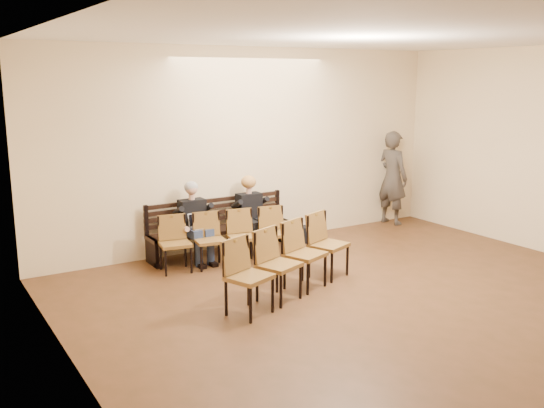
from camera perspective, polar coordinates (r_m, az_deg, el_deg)
The scene contains 11 objects.
ground at distance 7.51m, azimuth 17.81°, elevation -12.17°, with size 10.00×10.00×0.00m, color brown.
room_walls at distance 7.42m, azimuth 14.43°, elevation 8.04°, with size 8.02×10.01×3.51m.
bench at distance 10.46m, azimuth -4.75°, elevation -3.45°, with size 2.60×0.90×0.45m, color black.
seated_man at distance 10.03m, azimuth -7.27°, elevation -1.76°, with size 0.53×0.73×1.27m, color black, non-canonical shape.
seated_woman at distance 10.51m, azimuth -1.91°, elevation -1.19°, with size 0.52×0.72×1.22m, color black, non-canonical shape.
laptop at distance 9.88m, azimuth -6.66°, elevation -2.35°, with size 0.33×0.26×0.24m, color silver.
water_bottle at distance 10.33m, azimuth -0.57°, elevation -1.64°, with size 0.07×0.07×0.24m, color silver.
bag at distance 11.17m, azimuth 3.18°, elevation -2.86°, with size 0.39×0.27×0.29m, color black.
passerby at distance 12.62m, azimuth 11.28°, elevation 3.08°, with size 0.80×0.53×2.20m, color #3D3732.
chair_row_front at distance 9.74m, azimuth -4.27°, elevation -3.29°, with size 2.14×0.48×0.88m, color brown.
chair_row_back at distance 8.45m, azimuth 1.94°, elevation -5.29°, with size 2.39×0.54×0.98m, color brown.
Camera 1 is at (-5.33, -4.35, 2.99)m, focal length 40.00 mm.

